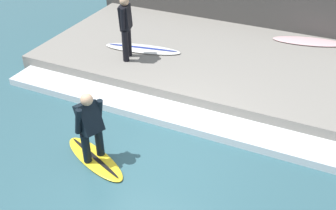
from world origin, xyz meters
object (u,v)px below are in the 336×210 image
object	(u,v)px
surfer_riding	(90,124)
surfer_waiting_near	(126,25)
surfboard_waiting_near	(143,49)
surfboard_spare	(308,41)
surfboard_riding	(95,158)

from	to	relation	value
surfer_riding	surfer_waiting_near	size ratio (longest dim) A/B	0.87
surfer_riding	surfer_waiting_near	xyz separation A→B (m)	(3.23, 1.10, 0.44)
surfer_riding	surfboard_waiting_near	size ratio (longest dim) A/B	0.66
surfboard_waiting_near	surfboard_spare	xyz separation A→B (m)	(2.29, -3.88, -0.00)
surfer_waiting_near	surfboard_riding	bearing A→B (deg)	-161.20
surfer_waiting_near	surfboard_spare	distance (m)	4.99
surfboard_spare	surfer_waiting_near	bearing A→B (deg)	125.66
surfboard_riding	surfer_waiting_near	world-z (taller)	surfer_waiting_near
surfboard_spare	surfboard_waiting_near	bearing A→B (deg)	120.56
surfboard_spare	surfer_riding	bearing A→B (deg)	154.57
surfer_riding	surfer_waiting_near	bearing A→B (deg)	18.80
surfer_waiting_near	surfboard_waiting_near	world-z (taller)	surfer_waiting_near
surfboard_riding	surfboard_waiting_near	size ratio (longest dim) A/B	0.80
surfer_riding	surfboard_spare	size ratio (longest dim) A/B	0.71
surfer_waiting_near	surfboard_spare	bearing A→B (deg)	-54.34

